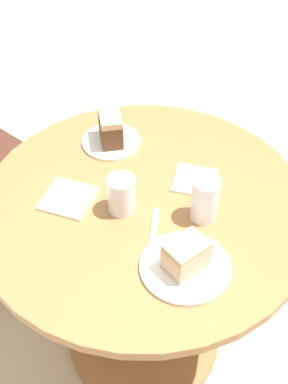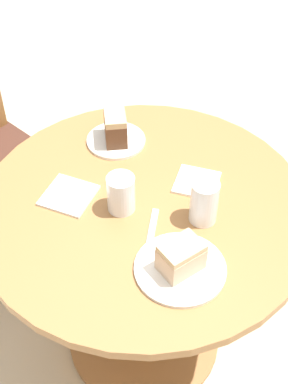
% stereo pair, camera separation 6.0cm
% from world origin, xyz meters
% --- Properties ---
extents(ground_plane, '(8.00, 8.00, 0.00)m').
position_xyz_m(ground_plane, '(0.00, 0.00, 0.00)').
color(ground_plane, beige).
extents(table, '(0.97, 0.97, 0.75)m').
position_xyz_m(table, '(0.00, 0.00, 0.54)').
color(table, '#9E6B3D').
rests_on(table, ground_plane).
extents(plate_near, '(0.24, 0.24, 0.01)m').
position_xyz_m(plate_near, '(-0.16, -0.21, 0.75)').
color(plate_near, silver).
rests_on(plate_near, table).
extents(plate_far, '(0.19, 0.19, 0.01)m').
position_xyz_m(plate_far, '(0.19, 0.22, 0.75)').
color(plate_far, silver).
rests_on(plate_far, table).
extents(cake_slice_near, '(0.13, 0.11, 0.08)m').
position_xyz_m(cake_slice_near, '(-0.16, -0.21, 0.80)').
color(cake_slice_near, beige).
rests_on(cake_slice_near, plate_near).
extents(cake_slice_far, '(0.13, 0.12, 0.10)m').
position_xyz_m(cake_slice_far, '(0.19, 0.22, 0.81)').
color(cake_slice_far, brown).
rests_on(cake_slice_far, plate_far).
extents(glass_lemonade, '(0.08, 0.08, 0.13)m').
position_xyz_m(glass_lemonade, '(0.03, -0.17, 0.81)').
color(glass_lemonade, beige).
rests_on(glass_lemonade, table).
extents(glass_water, '(0.08, 0.08, 0.11)m').
position_xyz_m(glass_water, '(-0.05, 0.04, 0.80)').
color(glass_water, silver).
rests_on(glass_water, table).
extents(napkin_stack, '(0.16, 0.16, 0.01)m').
position_xyz_m(napkin_stack, '(-0.10, 0.20, 0.75)').
color(napkin_stack, white).
rests_on(napkin_stack, table).
extents(fork, '(0.17, 0.09, 0.00)m').
position_xyz_m(fork, '(-0.09, -0.08, 0.75)').
color(fork, silver).
rests_on(fork, table).
extents(napkin_side, '(0.15, 0.15, 0.01)m').
position_xyz_m(napkin_side, '(0.15, -0.09, 0.75)').
color(napkin_side, white).
rests_on(napkin_side, table).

